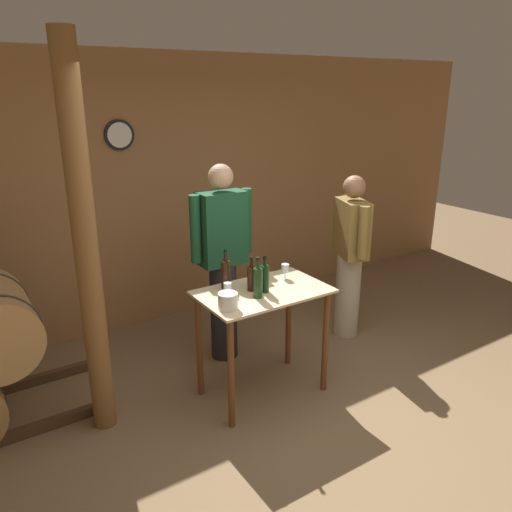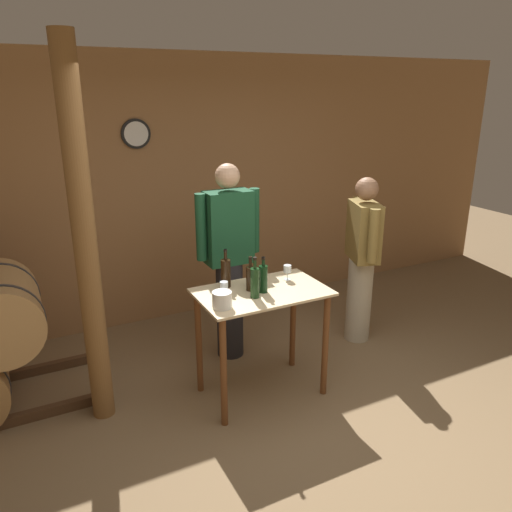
{
  "view_description": "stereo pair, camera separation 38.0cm",
  "coord_description": "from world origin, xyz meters",
  "px_view_note": "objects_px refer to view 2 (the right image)",
  "views": [
    {
      "loc": [
        -2.07,
        -2.08,
        2.36
      ],
      "look_at": [
        -0.1,
        0.94,
        1.14
      ],
      "focal_mm": 35.0,
      "sensor_mm": 36.0,
      "label": 1
    },
    {
      "loc": [
        -1.74,
        -2.27,
        2.36
      ],
      "look_at": [
        -0.1,
        0.94,
        1.14
      ],
      "focal_mm": 35.0,
      "sensor_mm": 36.0,
      "label": 2
    }
  ],
  "objects_px": {
    "wine_glass_near_left": "(224,287)",
    "person_visitor_with_scarf": "(362,257)",
    "ice_bucket": "(222,300)",
    "wine_bottle_center": "(250,277)",
    "wooden_post": "(85,244)",
    "wine_bottle_right": "(263,278)",
    "wine_bottle_far_left": "(226,272)",
    "wine_bottle_left": "(255,282)",
    "wine_glass_near_center": "(253,274)",
    "wine_glass_near_right": "(287,269)",
    "person_host": "(229,259)"
  },
  "relations": [
    {
      "from": "wine_glass_near_left",
      "to": "person_visitor_with_scarf",
      "type": "xyz_separation_m",
      "value": [
        1.59,
        0.41,
        -0.15
      ]
    },
    {
      "from": "wine_glass_near_left",
      "to": "person_visitor_with_scarf",
      "type": "height_order",
      "value": "person_visitor_with_scarf"
    },
    {
      "from": "ice_bucket",
      "to": "wine_bottle_center",
      "type": "bearing_deg",
      "value": 31.24
    },
    {
      "from": "wooden_post",
      "to": "wine_bottle_right",
      "type": "height_order",
      "value": "wooden_post"
    },
    {
      "from": "wine_bottle_far_left",
      "to": "wine_bottle_left",
      "type": "distance_m",
      "value": 0.31
    },
    {
      "from": "wine_glass_near_center",
      "to": "wine_glass_near_left",
      "type": "bearing_deg",
      "value": -154.09
    },
    {
      "from": "wine_glass_near_center",
      "to": "wine_glass_near_right",
      "type": "height_order",
      "value": "wine_glass_near_center"
    },
    {
      "from": "wine_glass_near_center",
      "to": "person_host",
      "type": "xyz_separation_m",
      "value": [
        0.04,
        0.55,
        -0.05
      ]
    },
    {
      "from": "wine_bottle_right",
      "to": "wine_glass_near_center",
      "type": "distance_m",
      "value": 0.15
    },
    {
      "from": "wine_bottle_center",
      "to": "wine_glass_near_right",
      "type": "relative_size",
      "value": 2.2
    },
    {
      "from": "wine_bottle_center",
      "to": "ice_bucket",
      "type": "height_order",
      "value": "wine_bottle_center"
    },
    {
      "from": "wine_bottle_right",
      "to": "person_visitor_with_scarf",
      "type": "xyz_separation_m",
      "value": [
        1.27,
        0.42,
        -0.16
      ]
    },
    {
      "from": "wine_glass_near_center",
      "to": "ice_bucket",
      "type": "bearing_deg",
      "value": -144.5
    },
    {
      "from": "wooden_post",
      "to": "wine_glass_near_center",
      "type": "height_order",
      "value": "wooden_post"
    },
    {
      "from": "wooden_post",
      "to": "wine_glass_near_center",
      "type": "bearing_deg",
      "value": -7.83
    },
    {
      "from": "wine_bottle_far_left",
      "to": "wine_glass_near_left",
      "type": "relative_size",
      "value": 2.17
    },
    {
      "from": "wine_bottle_left",
      "to": "wine_bottle_right",
      "type": "height_order",
      "value": "wine_bottle_left"
    },
    {
      "from": "wine_bottle_right",
      "to": "person_visitor_with_scarf",
      "type": "relative_size",
      "value": 0.17
    },
    {
      "from": "wine_bottle_left",
      "to": "person_visitor_with_scarf",
      "type": "xyz_separation_m",
      "value": [
        1.38,
        0.48,
        -0.17
      ]
    },
    {
      "from": "wine_bottle_left",
      "to": "wine_bottle_far_left",
      "type": "bearing_deg",
      "value": 109.73
    },
    {
      "from": "person_host",
      "to": "wine_glass_near_left",
      "type": "bearing_deg",
      "value": -116.64
    },
    {
      "from": "wine_glass_near_right",
      "to": "person_host",
      "type": "height_order",
      "value": "person_host"
    },
    {
      "from": "wine_bottle_far_left",
      "to": "wine_glass_near_center",
      "type": "bearing_deg",
      "value": -20.73
    },
    {
      "from": "wine_bottle_left",
      "to": "wine_bottle_right",
      "type": "relative_size",
      "value": 1.12
    },
    {
      "from": "wine_bottle_left",
      "to": "wine_bottle_right",
      "type": "bearing_deg",
      "value": 31.48
    },
    {
      "from": "person_host",
      "to": "wine_bottle_far_left",
      "type": "bearing_deg",
      "value": -116.57
    },
    {
      "from": "wine_glass_near_left",
      "to": "ice_bucket",
      "type": "xyz_separation_m",
      "value": [
        -0.07,
        -0.12,
        -0.04
      ]
    },
    {
      "from": "wine_bottle_left",
      "to": "person_visitor_with_scarf",
      "type": "bearing_deg",
      "value": 19.24
    },
    {
      "from": "wine_bottle_far_left",
      "to": "person_host",
      "type": "height_order",
      "value": "person_host"
    },
    {
      "from": "wine_bottle_right",
      "to": "ice_bucket",
      "type": "xyz_separation_m",
      "value": [
        -0.39,
        -0.12,
        -0.05
      ]
    },
    {
      "from": "wooden_post",
      "to": "wine_bottle_right",
      "type": "xyz_separation_m",
      "value": [
        1.2,
        -0.32,
        -0.35
      ]
    },
    {
      "from": "wooden_post",
      "to": "ice_bucket",
      "type": "xyz_separation_m",
      "value": [
        0.81,
        -0.43,
        -0.4
      ]
    },
    {
      "from": "wooden_post",
      "to": "person_host",
      "type": "distance_m",
      "value": 1.35
    },
    {
      "from": "wine_bottle_right",
      "to": "ice_bucket",
      "type": "bearing_deg",
      "value": -163.29
    },
    {
      "from": "wine_bottle_far_left",
      "to": "wine_glass_near_right",
      "type": "height_order",
      "value": "wine_bottle_far_left"
    },
    {
      "from": "wine_bottle_left",
      "to": "wine_glass_near_left",
      "type": "height_order",
      "value": "wine_bottle_left"
    },
    {
      "from": "wine_glass_near_center",
      "to": "person_visitor_with_scarf",
      "type": "height_order",
      "value": "person_visitor_with_scarf"
    },
    {
      "from": "person_host",
      "to": "wine_bottle_left",
      "type": "bearing_deg",
      "value": -99.83
    },
    {
      "from": "wine_glass_near_left",
      "to": "person_host",
      "type": "bearing_deg",
      "value": 63.36
    },
    {
      "from": "wine_bottle_far_left",
      "to": "ice_bucket",
      "type": "bearing_deg",
      "value": -117.8
    },
    {
      "from": "wine_glass_near_center",
      "to": "wine_bottle_center",
      "type": "bearing_deg",
      "value": -128.04
    },
    {
      "from": "wine_bottle_left",
      "to": "wine_glass_near_right",
      "type": "height_order",
      "value": "wine_bottle_left"
    },
    {
      "from": "wine_glass_near_center",
      "to": "ice_bucket",
      "type": "xyz_separation_m",
      "value": [
        -0.38,
        -0.27,
        -0.04
      ]
    },
    {
      "from": "wooden_post",
      "to": "wine_glass_near_left",
      "type": "relative_size",
      "value": 19.36
    },
    {
      "from": "wooden_post",
      "to": "wine_bottle_left",
      "type": "relative_size",
      "value": 8.64
    },
    {
      "from": "ice_bucket",
      "to": "person_host",
      "type": "distance_m",
      "value": 0.92
    },
    {
      "from": "wine_bottle_left",
      "to": "wine_glass_near_right",
      "type": "bearing_deg",
      "value": 27.04
    },
    {
      "from": "ice_bucket",
      "to": "person_visitor_with_scarf",
      "type": "height_order",
      "value": "person_visitor_with_scarf"
    },
    {
      "from": "wine_bottle_left",
      "to": "person_visitor_with_scarf",
      "type": "height_order",
      "value": "person_visitor_with_scarf"
    },
    {
      "from": "wooden_post",
      "to": "wine_glass_near_center",
      "type": "xyz_separation_m",
      "value": [
        1.19,
        -0.16,
        -0.36
      ]
    }
  ]
}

